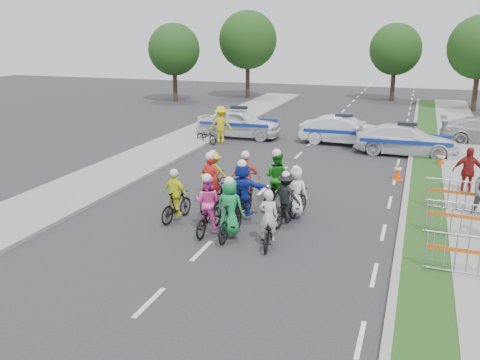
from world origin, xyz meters
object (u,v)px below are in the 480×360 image
(tree_4, at_px, (395,49))
(marshal_hiviz, at_px, (221,125))
(rider_10, at_px, (214,179))
(rider_1, at_px, (230,214))
(spectator_2, at_px, (468,171))
(rider_4, at_px, (286,203))
(police_car_0, at_px, (239,123))
(police_car_1, at_px, (343,130))
(rider_2, at_px, (208,211))
(rider_6, at_px, (211,191))
(cone_1, at_px, (441,159))
(tree_1, at_px, (480,47))
(rider_0, at_px, (269,227))
(rider_5, at_px, (243,194))
(barrier_0, at_px, (467,257))
(parked_bike, at_px, (207,136))
(cone_0, at_px, (398,172))
(police_car_2, at_px, (406,140))
(tree_0, at_px, (174,50))
(tree_3, at_px, (248,40))
(barrier_1, at_px, (461,222))
(barrier_2, at_px, (457,197))
(rider_8, at_px, (277,185))
(rider_9, at_px, (246,184))
(rider_7, at_px, (296,198))
(rider_3, at_px, (176,201))

(tree_4, bearing_deg, marshal_hiviz, -110.26)
(rider_10, height_order, tree_4, tree_4)
(rider_1, bearing_deg, spectator_2, -133.17)
(rider_4, relative_size, police_car_0, 0.38)
(police_car_1, bearing_deg, rider_2, 175.66)
(rider_4, xyz_separation_m, marshal_hiviz, (-6.18, 10.78, 0.30))
(rider_1, relative_size, rider_6, 0.94)
(cone_1, height_order, tree_1, tree_1)
(cone_1, height_order, tree_4, tree_4)
(rider_6, height_order, rider_10, rider_6)
(rider_0, xyz_separation_m, rider_5, (-1.37, 1.84, 0.27))
(barrier_0, height_order, tree_4, tree_4)
(rider_1, xyz_separation_m, parked_bike, (-5.63, 12.06, -0.33))
(rider_4, distance_m, cone_0, 7.00)
(spectator_2, bearing_deg, rider_5, -152.89)
(police_car_2, bearing_deg, cone_1, -138.19)
(parked_bike, xyz_separation_m, tree_0, (-8.80, 14.81, 3.79))
(spectator_2, xyz_separation_m, tree_3, (-16.13, 24.24, 3.99))
(rider_10, bearing_deg, spectator_2, -171.12)
(police_car_2, relative_size, barrier_0, 2.43)
(tree_0, bearing_deg, police_car_1, -39.13)
(barrier_1, relative_size, barrier_2, 1.00)
(rider_8, distance_m, spectator_2, 7.07)
(cone_1, xyz_separation_m, tree_0, (-20.38, 16.14, 3.85))
(rider_8, distance_m, barrier_1, 5.89)
(police_car_1, height_order, barrier_0, police_car_1)
(rider_6, bearing_deg, tree_1, -110.93)
(police_car_1, xyz_separation_m, barrier_1, (5.07, -12.21, -0.16))
(barrier_0, relative_size, cone_1, 2.86)
(rider_6, distance_m, cone_1, 11.31)
(police_car_2, relative_size, barrier_1, 2.43)
(police_car_2, xyz_separation_m, tree_4, (-1.81, 20.15, 3.48))
(cone_0, bearing_deg, parked_bike, 157.56)
(police_car_0, relative_size, cone_1, 6.59)
(spectator_2, xyz_separation_m, tree_1, (1.87, 22.24, 3.64))
(barrier_0, bearing_deg, rider_2, 173.18)
(rider_9, distance_m, police_car_0, 11.87)
(cone_0, distance_m, tree_0, 26.86)
(rider_1, height_order, parked_bike, rider_1)
(barrier_0, height_order, barrier_2, same)
(rider_6, xyz_separation_m, barrier_2, (7.72, 2.20, -0.10))
(cone_0, bearing_deg, rider_7, -116.54)
(rider_9, bearing_deg, parked_bike, -64.16)
(rider_5, xyz_separation_m, police_car_0, (-4.38, 12.53, -0.04))
(rider_0, distance_m, rider_3, 3.46)
(rider_7, bearing_deg, spectator_2, -129.27)
(spectator_2, distance_m, barrier_1, 4.72)
(rider_2, xyz_separation_m, spectator_2, (7.46, 6.43, 0.21))
(barrier_1, bearing_deg, marshal_hiviz, 136.90)
(rider_7, relative_size, barrier_0, 0.88)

